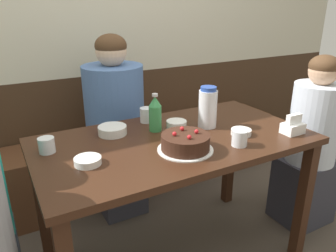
{
  "coord_description": "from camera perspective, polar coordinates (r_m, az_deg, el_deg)",
  "views": [
    {
      "loc": [
        -0.77,
        -1.33,
        1.42
      ],
      "look_at": [
        -0.01,
        0.05,
        0.82
      ],
      "focal_mm": 35.0,
      "sensor_mm": 36.0,
      "label": 1
    }
  ],
  "objects": [
    {
      "name": "bowl_rice_small",
      "position": [
        1.74,
        12.61,
        -1.01
      ],
      "size": [
        0.1,
        0.1,
        0.03
      ],
      "color": "white",
      "rests_on": "dining_table"
    },
    {
      "name": "napkin_holder",
      "position": [
        1.83,
        20.92,
        -0.07
      ],
      "size": [
        0.11,
        0.08,
        0.11
      ],
      "color": "white",
      "rests_on": "dining_table"
    },
    {
      "name": "glass_water_tall",
      "position": [
        1.6,
        12.36,
        -2.06
      ],
      "size": [
        0.07,
        0.07,
        0.08
      ],
      "color": "silver",
      "rests_on": "dining_table"
    },
    {
      "name": "bowl_side_dish",
      "position": [
        1.73,
        -9.66,
        -0.73
      ],
      "size": [
        0.15,
        0.15,
        0.04
      ],
      "color": "white",
      "rests_on": "dining_table"
    },
    {
      "name": "person_teal_shirt",
      "position": [
        2.23,
        -9.08,
        -0.41
      ],
      "size": [
        0.39,
        0.39,
        1.24
      ],
      "rotation": [
        0.0,
        0.0,
        -1.57
      ],
      "color": "#33333D",
      "rests_on": "ground_plane"
    },
    {
      "name": "person_grey_tee",
      "position": [
        2.31,
        23.51,
        -3.86
      ],
      "size": [
        0.34,
        0.31,
        1.13
      ],
      "rotation": [
        0.0,
        0.0,
        3.14
      ],
      "color": "#33333D",
      "rests_on": "ground_plane"
    },
    {
      "name": "dining_table",
      "position": [
        1.71,
        1.17,
        -5.26
      ],
      "size": [
        1.39,
        0.75,
        0.77
      ],
      "color": "#381E11",
      "rests_on": "ground_plane"
    },
    {
      "name": "glass_tumbler_short",
      "position": [
        1.6,
        -20.39,
        -3.15
      ],
      "size": [
        0.07,
        0.07,
        0.07
      ],
      "color": "silver",
      "rests_on": "dining_table"
    },
    {
      "name": "soju_bottle",
      "position": [
        1.73,
        -2.25,
        2.2
      ],
      "size": [
        0.07,
        0.07,
        0.2
      ],
      "color": "#388E4C",
      "rests_on": "dining_table"
    },
    {
      "name": "back_wall",
      "position": [
        2.5,
        -11.33,
        16.67
      ],
      "size": [
        4.8,
        0.04,
        2.5
      ],
      "color": "#3D2819",
      "rests_on": "ground_plane"
    },
    {
      "name": "bowl_sauce_shallow",
      "position": [
        1.78,
        1.48,
        0.26
      ],
      "size": [
        0.11,
        0.11,
        0.04
      ],
      "color": "white",
      "rests_on": "dining_table"
    },
    {
      "name": "birthday_cake",
      "position": [
        1.52,
        3.05,
        -2.9
      ],
      "size": [
        0.26,
        0.26,
        0.1
      ],
      "color": "white",
      "rests_on": "dining_table"
    },
    {
      "name": "bench_seat",
      "position": [
        2.58,
        -8.2,
        -6.57
      ],
      "size": [
        2.73,
        0.38,
        0.48
      ],
      "color": "#56331E",
      "rests_on": "ground_plane"
    },
    {
      "name": "water_pitcher",
      "position": [
        1.79,
        6.93,
        3.21
      ],
      "size": [
        0.1,
        0.1,
        0.23
      ],
      "color": "white",
      "rests_on": "dining_table"
    },
    {
      "name": "glass_shot_small",
      "position": [
        1.88,
        -3.79,
        1.93
      ],
      "size": [
        0.07,
        0.07,
        0.08
      ],
      "color": "silver",
      "rests_on": "dining_table"
    },
    {
      "name": "bowl_soup_white",
      "position": [
        1.44,
        -13.8,
        -5.93
      ],
      "size": [
        0.12,
        0.12,
        0.03
      ],
      "color": "white",
      "rests_on": "dining_table"
    }
  ]
}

